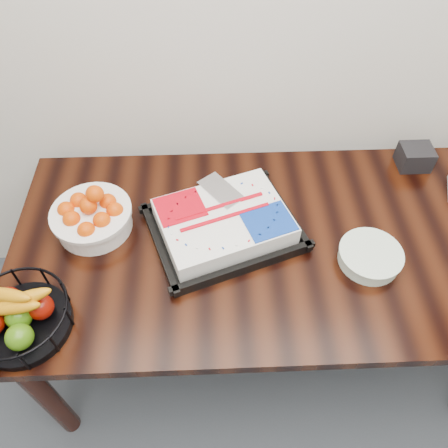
{
  "coord_description": "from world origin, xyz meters",
  "views": [
    {
      "loc": [
        -0.2,
        1.09,
        1.95
      ],
      "look_at": [
        -0.17,
        2.01,
        0.83
      ],
      "focal_mm": 35.0,
      "sensor_mm": 36.0,
      "label": 1
    }
  ],
  "objects_px": {
    "tangerine_bowl": "(91,213)",
    "plate_stack": "(370,257)",
    "fruit_basket": "(19,316)",
    "table": "(270,254)",
    "cake_tray": "(224,224)",
    "napkin_box": "(415,157)"
  },
  "relations": [
    {
      "from": "tangerine_bowl",
      "to": "plate_stack",
      "type": "xyz_separation_m",
      "value": [
        0.93,
        -0.18,
        -0.05
      ]
    },
    {
      "from": "fruit_basket",
      "to": "plate_stack",
      "type": "height_order",
      "value": "fruit_basket"
    },
    {
      "from": "table",
      "to": "cake_tray",
      "type": "distance_m",
      "value": 0.22
    },
    {
      "from": "plate_stack",
      "to": "fruit_basket",
      "type": "bearing_deg",
      "value": -169.76
    },
    {
      "from": "plate_stack",
      "to": "napkin_box",
      "type": "xyz_separation_m",
      "value": [
        0.29,
        0.45,
        0.02
      ]
    },
    {
      "from": "plate_stack",
      "to": "napkin_box",
      "type": "height_order",
      "value": "napkin_box"
    },
    {
      "from": "cake_tray",
      "to": "tangerine_bowl",
      "type": "relative_size",
      "value": 2.1
    },
    {
      "from": "tangerine_bowl",
      "to": "plate_stack",
      "type": "relative_size",
      "value": 1.33
    },
    {
      "from": "fruit_basket",
      "to": "table",
      "type": "bearing_deg",
      "value": 21.28
    },
    {
      "from": "plate_stack",
      "to": "napkin_box",
      "type": "relative_size",
      "value": 1.71
    },
    {
      "from": "table",
      "to": "tangerine_bowl",
      "type": "xyz_separation_m",
      "value": [
        -0.62,
        0.08,
        0.16
      ]
    },
    {
      "from": "cake_tray",
      "to": "tangerine_bowl",
      "type": "xyz_separation_m",
      "value": [
        -0.45,
        0.04,
        0.03
      ]
    },
    {
      "from": "table",
      "to": "fruit_basket",
      "type": "distance_m",
      "value": 0.84
    },
    {
      "from": "tangerine_bowl",
      "to": "napkin_box",
      "type": "xyz_separation_m",
      "value": [
        1.22,
        0.27,
        -0.03
      ]
    },
    {
      "from": "plate_stack",
      "to": "napkin_box",
      "type": "distance_m",
      "value": 0.54
    },
    {
      "from": "plate_stack",
      "to": "tangerine_bowl",
      "type": "bearing_deg",
      "value": 168.81
    },
    {
      "from": "fruit_basket",
      "to": "plate_stack",
      "type": "bearing_deg",
      "value": 10.24
    },
    {
      "from": "fruit_basket",
      "to": "napkin_box",
      "type": "height_order",
      "value": "fruit_basket"
    },
    {
      "from": "table",
      "to": "napkin_box",
      "type": "xyz_separation_m",
      "value": [
        0.6,
        0.35,
        0.13
      ]
    },
    {
      "from": "tangerine_bowl",
      "to": "fruit_basket",
      "type": "bearing_deg",
      "value": -111.66
    },
    {
      "from": "tangerine_bowl",
      "to": "plate_stack",
      "type": "distance_m",
      "value": 0.95
    },
    {
      "from": "table",
      "to": "tangerine_bowl",
      "type": "height_order",
      "value": "tangerine_bowl"
    }
  ]
}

